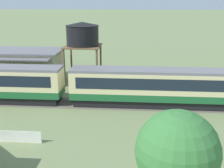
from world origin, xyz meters
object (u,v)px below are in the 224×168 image
at_px(passenger_train, 160,86).
at_px(water_tower, 82,35).
at_px(station_building, 24,65).
at_px(yard_tree_2, 177,152).

distance_m(passenger_train, water_tower, 14.24).
bearing_deg(station_building, yard_tree_2, -56.83).
relative_size(station_building, water_tower, 1.33).
bearing_deg(station_building, passenger_train, -24.84).
height_order(station_building, water_tower, water_tower).
bearing_deg(water_tower, station_building, 178.00).
distance_m(station_building, yard_tree_2, 33.74).
bearing_deg(yard_tree_2, water_tower, 108.52).
relative_size(passenger_train, water_tower, 11.95).
relative_size(passenger_train, yard_tree_2, 14.61).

